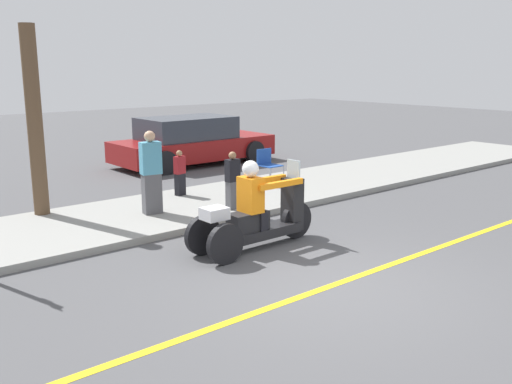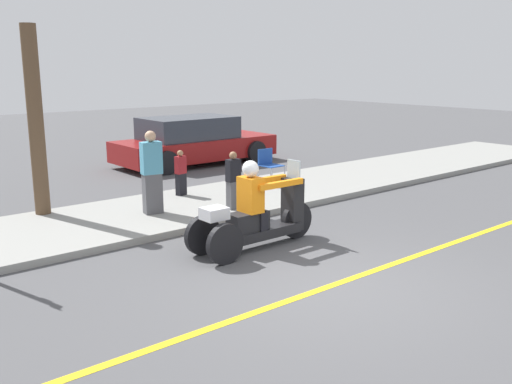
% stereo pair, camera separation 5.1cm
% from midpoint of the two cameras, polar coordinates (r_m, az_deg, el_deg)
% --- Properties ---
extents(ground_plane, '(60.00, 60.00, 0.00)m').
position_cam_midpoint_polar(ground_plane, '(7.72, 7.50, -9.23)').
color(ground_plane, '#4C4C4F').
extents(lane_stripe, '(24.00, 0.12, 0.01)m').
position_cam_midpoint_polar(lane_stripe, '(7.87, 8.61, -8.80)').
color(lane_stripe, gold).
rests_on(lane_stripe, ground).
extents(sidewalk_strip, '(28.00, 2.80, 0.12)m').
position_cam_midpoint_polar(sidewalk_strip, '(11.17, -10.10, -2.09)').
color(sidewalk_strip, gray).
rests_on(sidewalk_strip, ground).
extents(motorcycle_trike, '(2.32, 0.67, 1.43)m').
position_cam_midpoint_polar(motorcycle_trike, '(8.97, -0.21, -2.52)').
color(motorcycle_trike, black).
rests_on(motorcycle_trike, ground).
extents(spectator_mid_group, '(0.27, 0.17, 1.12)m').
position_cam_midpoint_polar(spectator_mid_group, '(10.96, -2.48, 1.05)').
color(spectator_mid_group, '#515156').
rests_on(spectator_mid_group, sidewalk_strip).
extents(spectator_with_child, '(0.40, 0.28, 1.56)m').
position_cam_midpoint_polar(spectator_with_child, '(10.77, -10.58, 1.77)').
color(spectator_with_child, '#515156').
rests_on(spectator_with_child, sidewalk_strip).
extents(spectator_by_tree, '(0.25, 0.18, 0.97)m').
position_cam_midpoint_polar(spectator_by_tree, '(12.24, -7.75, 1.82)').
color(spectator_by_tree, black).
rests_on(spectator_by_tree, sidewalk_strip).
extents(folding_chair_set_back, '(0.47, 0.47, 0.82)m').
position_cam_midpoint_polar(folding_chair_set_back, '(13.28, 1.04, 2.95)').
color(folding_chair_set_back, '#A5A8AD').
rests_on(folding_chair_set_back, sidewalk_strip).
extents(parked_car_lot_center, '(4.72, 2.07, 1.39)m').
position_cam_midpoint_polar(parked_car_lot_center, '(16.76, -6.56, 5.02)').
color(parked_car_lot_center, maroon).
rests_on(parked_car_lot_center, ground).
extents(tree_trunk, '(0.28, 0.28, 3.45)m').
position_cam_midpoint_polar(tree_trunk, '(11.17, -21.39, 6.56)').
color(tree_trunk, brown).
rests_on(tree_trunk, sidewalk_strip).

